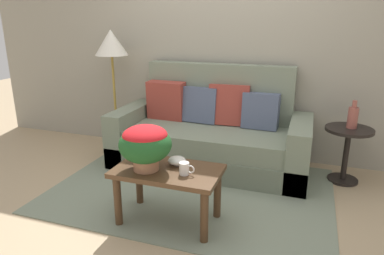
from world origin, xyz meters
name	(u,v)px	position (x,y,z in m)	size (l,w,h in m)	color
ground_plane	(185,199)	(0.00, 0.00, 0.00)	(14.00, 14.00, 0.00)	tan
wall_back	(224,36)	(0.00, 1.34, 1.40)	(6.40, 0.12, 2.80)	gray
area_rug	(192,189)	(0.00, 0.20, 0.01)	(2.60, 1.83, 0.01)	gray
couch	(211,135)	(-0.01, 0.87, 0.34)	(2.12, 0.90, 1.10)	#626B59
coffee_table	(168,179)	(0.00, -0.38, 0.38)	(0.83, 0.49, 0.46)	#442D1B
side_table	(347,145)	(1.39, 0.88, 0.39)	(0.45, 0.45, 0.56)	black
floor_lamp	(112,50)	(-1.29, 1.00, 1.23)	(0.39, 0.39, 1.47)	olive
potted_plant	(145,143)	(-0.15, -0.44, 0.68)	(0.41, 0.41, 0.35)	#A36B4C
coffee_mug	(185,169)	(0.16, -0.43, 0.51)	(0.12, 0.08, 0.09)	white
snack_bowl	(177,161)	(0.04, -0.29, 0.50)	(0.14, 0.14, 0.07)	silver
table_vase	(353,117)	(1.41, 0.90, 0.68)	(0.10, 0.10, 0.27)	#934C42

